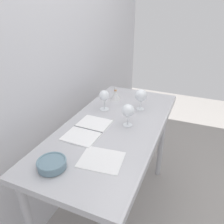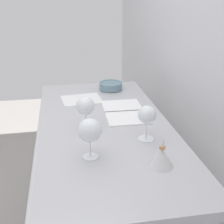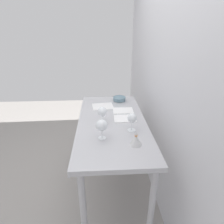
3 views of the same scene
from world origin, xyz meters
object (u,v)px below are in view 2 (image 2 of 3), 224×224
at_px(tasting_sheet_upper, 82,99).
at_px(decanter_funnel, 162,157).
at_px(open_notebook, 125,112).
at_px(wine_glass_near_right, 90,131).
at_px(tasting_bowl, 111,86).
at_px(wine_glass_far_right, 147,116).
at_px(wine_glass_near_center, 85,107).

distance_m(tasting_sheet_upper, decanter_funnel, 0.83).
xyz_separation_m(open_notebook, tasting_sheet_upper, (-0.24, -0.22, -0.00)).
relative_size(wine_glass_near_right, tasting_bowl, 1.09).
distance_m(wine_glass_near_right, wine_glass_far_right, 0.29).
relative_size(tasting_sheet_upper, decanter_funnel, 1.96).
xyz_separation_m(wine_glass_far_right, decanter_funnel, (0.22, -0.00, -0.08)).
bearing_deg(tasting_bowl, tasting_sheet_upper, -51.95).
distance_m(wine_glass_near_right, tasting_bowl, 0.88).
bearing_deg(open_notebook, wine_glass_near_right, -26.78).
height_order(wine_glass_near_center, tasting_sheet_upper, wine_glass_near_center).
distance_m(wine_glass_near_center, open_notebook, 0.30).
bearing_deg(decanter_funnel, tasting_sheet_upper, -163.14).
height_order(wine_glass_near_right, wine_glass_far_right, wine_glass_near_right).
height_order(wine_glass_near_right, tasting_sheet_upper, wine_glass_near_right).
bearing_deg(tasting_sheet_upper, decanter_funnel, 10.11).
xyz_separation_m(tasting_sheet_upper, decanter_funnel, (0.80, 0.24, 0.04)).
height_order(tasting_sheet_upper, decanter_funnel, decanter_funnel).
height_order(wine_glass_near_right, open_notebook, wine_glass_near_right).
distance_m(wine_glass_near_center, tasting_bowl, 0.62).
height_order(open_notebook, decanter_funnel, decanter_funnel).
bearing_deg(decanter_funnel, wine_glass_near_center, -147.05).
bearing_deg(wine_glass_near_center, decanter_funnel, 32.95).
relative_size(wine_glass_near_right, decanter_funnel, 1.41).
bearing_deg(wine_glass_far_right, tasting_bowl, -177.00).
bearing_deg(tasting_bowl, wine_glass_near_center, -20.70).
bearing_deg(wine_glass_far_right, open_notebook, -174.95).
distance_m(wine_glass_near_right, open_notebook, 0.51).
height_order(wine_glass_far_right, decanter_funnel, wine_glass_far_right).
relative_size(wine_glass_far_right, tasting_bowl, 1.05).
bearing_deg(wine_glass_near_right, decanter_funnel, 66.88).
bearing_deg(tasting_sheet_upper, wine_glass_near_right, -8.20).
distance_m(wine_glass_near_center, decanter_funnel, 0.47).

